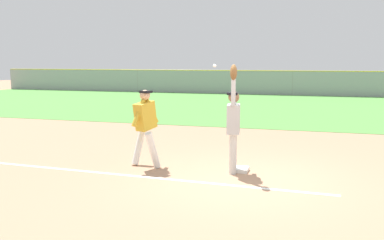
{
  "coord_description": "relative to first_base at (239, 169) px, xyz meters",
  "views": [
    {
      "loc": [
        1.26,
        -7.91,
        2.35
      ],
      "look_at": [
        -1.25,
        0.8,
        1.05
      ],
      "focal_mm": 38.76,
      "sensor_mm": 36.0,
      "label": 1
    }
  ],
  "objects": [
    {
      "name": "parked_car_white",
      "position": [
        1.88,
        23.89,
        0.63
      ],
      "size": [
        4.43,
        2.17,
        1.25
      ],
      "rotation": [
        0.0,
        0.0,
        0.01
      ],
      "color": "white",
      "rests_on": "ground_plane"
    },
    {
      "name": "parked_car_silver",
      "position": [
        -9.72,
        23.92,
        0.63
      ],
      "size": [
        4.44,
        2.19,
        1.25
      ],
      "rotation": [
        0.0,
        0.0,
        -0.02
      ],
      "color": "#B7B7BC",
      "rests_on": "ground_plane"
    },
    {
      "name": "parked_car_tan",
      "position": [
        -3.85,
        23.95,
        0.63
      ],
      "size": [
        4.53,
        2.37,
        1.25
      ],
      "rotation": [
        0.0,
        0.0,
        0.07
      ],
      "color": "tan",
      "rests_on": "ground_plane"
    },
    {
      "name": "runner",
      "position": [
        -2.07,
        -0.2,
        0.96
      ],
      "size": [
        0.76,
        0.82,
        1.72
      ],
      "rotation": [
        0.0,
        0.0,
        -0.34
      ],
      "color": "white",
      "rests_on": "ground_plane"
    },
    {
      "name": "first_base",
      "position": [
        0.0,
        0.0,
        0.0
      ],
      "size": [
        0.39,
        0.39,
        0.08
      ],
      "primitive_type": "cube",
      "rotation": [
        0.0,
        0.0,
        -0.01
      ],
      "color": "white",
      "rests_on": "ground_plane"
    },
    {
      "name": "outfield_grass",
      "position": [
        0.16,
        13.09,
        -0.04
      ],
      "size": [
        45.75,
        14.87,
        0.01
      ],
      "primitive_type": "cube",
      "color": "#549342",
      "rests_on": "ground_plane"
    },
    {
      "name": "ground_plane",
      "position": [
        0.16,
        -0.68,
        -0.04
      ],
      "size": [
        69.73,
        69.73,
        0.0
      ],
      "primitive_type": "plane",
      "color": "tan"
    },
    {
      "name": "outfield_fence",
      "position": [
        0.16,
        20.53,
        0.81
      ],
      "size": [
        45.83,
        0.08,
        1.69
      ],
      "color": "#93999E",
      "rests_on": "ground_plane"
    },
    {
      "name": "chalk_foul_line",
      "position": [
        -4.0,
        -0.9,
        -0.04
      ],
      "size": [
        11.99,
        0.58,
        0.01
      ],
      "primitive_type": "cube",
      "rotation": [
        0.0,
        0.0,
        -0.04
      ],
      "color": "white",
      "rests_on": "ground_plane"
    },
    {
      "name": "fielder",
      "position": [
        -0.11,
        -0.17,
        1.08
      ],
      "size": [
        0.32,
        0.9,
        2.28
      ],
      "rotation": [
        0.0,
        0.0,
        3.28
      ],
      "color": "silver",
      "rests_on": "ground_plane"
    },
    {
      "name": "baseball",
      "position": [
        -0.61,
        0.23,
        2.21
      ],
      "size": [
        0.07,
        0.07,
        0.07
      ],
      "primitive_type": "sphere",
      "color": "white"
    }
  ]
}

